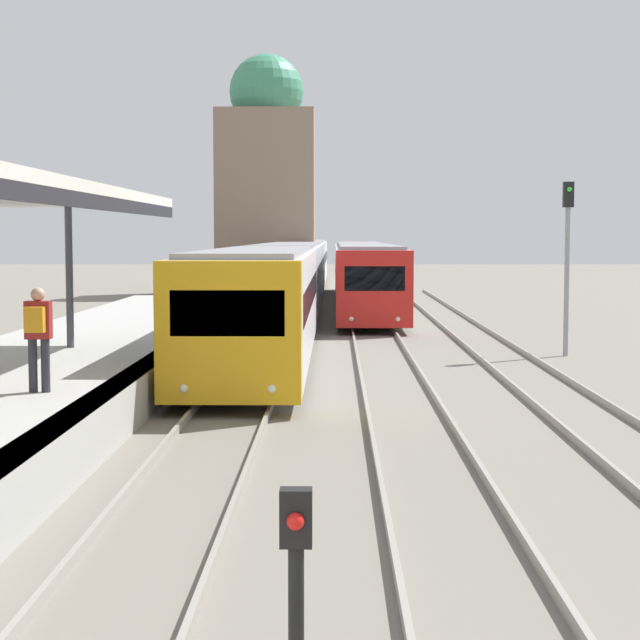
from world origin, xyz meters
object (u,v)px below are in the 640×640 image
train_near (295,270)px  signal_post_near (296,597)px  person_on_platform (38,330)px  signal_mast_far (567,246)px  train_far (363,271)px

train_near → signal_post_near: train_near is taller
person_on_platform → signal_post_near: size_ratio=0.93×
train_near → signal_post_near: size_ratio=36.49×
person_on_platform → train_near: bearing=85.6°
person_on_platform → train_near: 35.44m
signal_mast_far → person_on_platform: bearing=-130.6°
person_on_platform → train_far: 34.69m
signal_post_near → signal_mast_far: signal_mast_far is taller
train_far → signal_mast_far: size_ratio=6.40×
train_far → signal_mast_far: bearing=-76.5°
person_on_platform → signal_mast_far: 17.11m
person_on_platform → train_near: train_near is taller
person_on_platform → train_far: size_ratio=0.05×
train_near → signal_mast_far: bearing=-69.5°
train_near → signal_post_near: bearing=-87.9°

